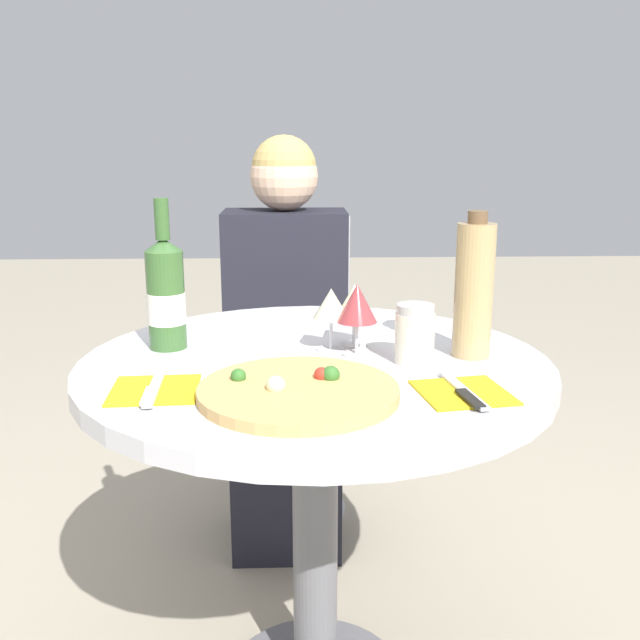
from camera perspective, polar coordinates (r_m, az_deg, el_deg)
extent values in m
cylinder|color=slate|center=(1.58, -0.39, -16.81)|extent=(0.10, 0.10, 0.71)
cylinder|color=silver|center=(1.43, -0.41, -3.83)|extent=(0.94, 0.94, 0.04)
cylinder|color=#ADADB2|center=(2.46, -2.56, -14.76)|extent=(0.38, 0.38, 0.01)
cylinder|color=#ADADB2|center=(2.36, -2.62, -10.22)|extent=(0.06, 0.06, 0.44)
cube|color=#ADADB2|center=(2.28, -2.69, -4.82)|extent=(0.42, 0.42, 0.03)
cube|color=#ADADB2|center=(2.40, -2.71, 2.55)|extent=(0.42, 0.02, 0.48)
cube|color=black|center=(2.20, -2.67, -11.66)|extent=(0.32, 0.33, 0.47)
cube|color=black|center=(2.20, -2.77, 1.96)|extent=(0.37, 0.21, 0.52)
sphere|color=#DBB293|center=(2.15, -2.89, 11.39)|extent=(0.20, 0.20, 0.20)
sphere|color=tan|center=(2.15, -2.90, 12.06)|extent=(0.19, 0.19, 0.19)
cylinder|color=tan|center=(1.21, -1.74, -5.76)|extent=(0.34, 0.34, 0.02)
sphere|color=#336B28|center=(1.25, -6.55, -4.49)|extent=(0.03, 0.03, 0.03)
sphere|color=beige|center=(1.20, -3.55, -5.25)|extent=(0.03, 0.03, 0.03)
sphere|color=#336B28|center=(1.25, 0.87, -4.40)|extent=(0.03, 0.03, 0.03)
sphere|color=#B22D1E|center=(1.25, 0.13, -4.41)|extent=(0.03, 0.03, 0.03)
cylinder|color=#38602D|center=(1.51, -12.21, 1.57)|extent=(0.08, 0.08, 0.20)
cone|color=#38602D|center=(1.49, -12.44, 5.93)|extent=(0.08, 0.08, 0.03)
cylinder|color=#38602D|center=(1.48, -12.55, 7.90)|extent=(0.03, 0.03, 0.08)
cylinder|color=silver|center=(1.51, -12.17, 0.96)|extent=(0.08, 0.08, 0.07)
cylinder|color=tan|center=(1.44, 12.20, 2.29)|extent=(0.08, 0.08, 0.27)
cylinder|color=brown|center=(1.42, 12.51, 8.04)|extent=(0.04, 0.04, 0.02)
cylinder|color=silver|center=(1.40, 7.57, -1.44)|extent=(0.08, 0.08, 0.10)
cylinder|color=#B2B2B7|center=(1.39, 7.65, 0.88)|extent=(0.07, 0.07, 0.02)
cylinder|color=silver|center=(1.48, 0.88, -2.36)|extent=(0.06, 0.06, 0.00)
cylinder|color=silver|center=(1.47, 0.89, -1.07)|extent=(0.01, 0.01, 0.07)
cone|color=beige|center=(1.46, 0.90, 1.35)|extent=(0.07, 0.07, 0.06)
cylinder|color=silver|center=(1.52, 2.71, -1.96)|extent=(0.06, 0.06, 0.00)
cylinder|color=silver|center=(1.51, 2.73, -0.72)|extent=(0.01, 0.01, 0.07)
cone|color=beige|center=(1.50, 2.76, 1.68)|extent=(0.07, 0.07, 0.06)
cylinder|color=silver|center=(1.45, 2.94, -2.73)|extent=(0.06, 0.06, 0.00)
cylinder|color=silver|center=(1.44, 2.95, -1.41)|extent=(0.01, 0.01, 0.07)
cone|color=#9E383D|center=(1.43, 2.99, 1.38)|extent=(0.08, 0.08, 0.08)
cube|color=gold|center=(1.28, -13.09, -5.47)|extent=(0.16, 0.16, 0.00)
cube|color=silver|center=(1.28, -13.10, -5.28)|extent=(0.03, 0.19, 0.00)
cube|color=silver|center=(1.23, -13.52, -5.90)|extent=(0.02, 0.09, 0.00)
cube|color=gold|center=(1.26, 11.38, -5.70)|extent=(0.17, 0.17, 0.00)
cube|color=silver|center=(1.26, 11.39, -5.51)|extent=(0.05, 0.19, 0.00)
cube|color=black|center=(1.21, 11.91, -6.15)|extent=(0.03, 0.09, 0.00)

